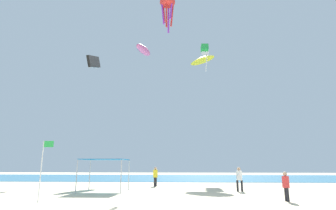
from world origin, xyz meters
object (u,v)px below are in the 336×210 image
Objects in this scene: person_near_tent at (155,175)px; banner_flag at (43,164)px; person_leftmost at (239,177)px; kite_parafoil_black at (94,62)px; kite_octopus_red at (167,4)px; person_central at (286,184)px; canopy_tent at (105,161)px; kite_inflatable_pink at (143,50)px; kite_box_green at (205,52)px; kite_delta_yellow at (202,59)px.

person_near_tent is 12.52m from banner_flag.
person_leftmost is 25.43m from kite_parafoil_black.
person_central is at bearing 154.32° from kite_octopus_red.
kite_octopus_red reaches higher than person_leftmost.
canopy_tent is at bearing -167.95° from person_leftmost.
banner_flag is 0.67× the size of kite_octopus_red.
person_central is 0.31× the size of kite_parafoil_black.
kite_octopus_red is at bearing -133.85° from kite_inflatable_pink.
banner_flag reaches higher than person_near_tent.
person_near_tent is at bearing 121.65° from kite_octopus_red.
kite_octopus_red is at bearing 24.42° from person_central.
person_near_tent is (3.40, 5.27, -1.25)m from canopy_tent.
kite_parafoil_black reaches higher than canopy_tent.
person_leftmost is 14.02m from banner_flag.
kite_box_green is (10.09, 23.91, 19.42)m from canopy_tent.
kite_inflatable_pink reaches higher than person_central.
person_near_tent is at bearing 66.12° from kite_box_green.
person_near_tent is 1.12× the size of person_central.
person_leftmost is 30.98m from kite_box_green.
person_leftmost is at bearing -131.49° from kite_inflatable_pink.
banner_flag is 0.72× the size of kite_inflatable_pink.
kite_inflatable_pink is at bearing -24.89° from kite_octopus_red.
person_leftmost is at bearing 50.21° from kite_parafoil_black.
person_near_tent is 19.33m from kite_parafoil_black.
banner_flag reaches higher than canopy_tent.
kite_inflatable_pink is at bearing 24.72° from person_central.
person_leftmost is 0.55× the size of banner_flag.
canopy_tent is 32.41m from kite_box_green.
kite_delta_yellow reaches higher than person_near_tent.
person_near_tent is 0.62× the size of kite_box_green.
kite_box_green is at bearing -76.46° from kite_octopus_red.
kite_box_green reaches higher than person_near_tent.
kite_box_green is at bearing -27.60° from kite_delta_yellow.
kite_parafoil_black reaches higher than banner_flag.
kite_delta_yellow is 0.92× the size of kite_octopus_red.
banner_flag is at bearing -142.71° from person_leftmost.
canopy_tent reaches higher than person_central.
kite_box_green is at bearing 68.56° from banner_flag.
kite_inflatable_pink is at bearing 91.43° from canopy_tent.
banner_flag reaches higher than person_central.
kite_inflatable_pink is (-0.52, 20.90, 18.80)m from canopy_tent.
person_near_tent is 0.99× the size of person_leftmost.
person_leftmost is 30.41m from kite_inflatable_pink.
kite_delta_yellow is at bearing 103.28° from person_leftmost.
kite_box_green is at bearing -54.31° from kite_inflatable_pink.
kite_parafoil_black is (-16.61, 12.26, 14.85)m from person_leftmost.
person_central is at bearing 41.88° from kite_parafoil_black.
kite_parafoil_black is at bearing 68.38° from person_near_tent.
kite_parafoil_black is (-6.17, 13.09, 13.61)m from canopy_tent.
kite_octopus_red is 1.07× the size of kite_inflatable_pink.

